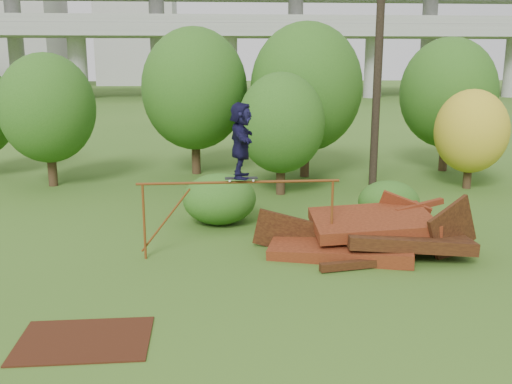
{
  "coord_description": "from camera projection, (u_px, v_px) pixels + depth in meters",
  "views": [
    {
      "loc": [
        -1.75,
        -11.18,
        4.68
      ],
      "look_at": [
        -0.8,
        2.0,
        1.6
      ],
      "focal_mm": 40.0,
      "sensor_mm": 36.0,
      "label": 1
    }
  ],
  "objects": [
    {
      "name": "ground",
      "position": [
        300.0,
        286.0,
        12.04
      ],
      "size": [
        240.0,
        240.0,
        0.0
      ],
      "primitive_type": "plane",
      "color": "#2D5116",
      "rests_on": "ground"
    },
    {
      "name": "scrap_pile",
      "position": [
        369.0,
        236.0,
        14.16
      ],
      "size": [
        5.58,
        2.98,
        1.79
      ],
      "color": "#41190B",
      "rests_on": "ground"
    },
    {
      "name": "grind_rail",
      "position": [
        239.0,
        197.0,
        13.58
      ],
      "size": [
        4.83,
        0.15,
        1.87
      ],
      "color": "brown",
      "rests_on": "ground"
    },
    {
      "name": "skateboard",
      "position": [
        241.0,
        178.0,
        13.48
      ],
      "size": [
        0.78,
        0.22,
        0.08
      ],
      "rotation": [
        0.0,
        0.0,
        0.02
      ],
      "color": "black",
      "rests_on": "grind_rail"
    },
    {
      "name": "skater",
      "position": [
        241.0,
        140.0,
        13.28
      ],
      "size": [
        0.64,
        1.68,
        1.78
      ],
      "primitive_type": "imported",
      "rotation": [
        0.0,
        0.0,
        1.5
      ],
      "color": "black",
      "rests_on": "skateboard"
    },
    {
      "name": "flat_plate",
      "position": [
        84.0,
        340.0,
        9.7
      ],
      "size": [
        2.25,
        1.62,
        0.03
      ],
      "primitive_type": "cube",
      "rotation": [
        0.0,
        0.0,
        0.02
      ],
      "color": "#37180B",
      "rests_on": "ground"
    },
    {
      "name": "tree_0",
      "position": [
        47.0,
        108.0,
        20.99
      ],
      "size": [
        3.51,
        3.51,
        4.95
      ],
      "color": "black",
      "rests_on": "ground"
    },
    {
      "name": "tree_1",
      "position": [
        194.0,
        89.0,
        23.17
      ],
      "size": [
        4.3,
        4.3,
        5.99
      ],
      "color": "black",
      "rests_on": "ground"
    },
    {
      "name": "tree_2",
      "position": [
        281.0,
        123.0,
        19.73
      ],
      "size": [
        3.04,
        3.04,
        4.28
      ],
      "color": "black",
      "rests_on": "ground"
    },
    {
      "name": "tree_3",
      "position": [
        306.0,
        88.0,
        22.58
      ],
      "size": [
        4.43,
        4.43,
        6.15
      ],
      "color": "black",
      "rests_on": "ground"
    },
    {
      "name": "tree_4",
      "position": [
        471.0,
        131.0,
        20.74
      ],
      "size": [
        2.65,
        2.65,
        3.65
      ],
      "color": "black",
      "rests_on": "ground"
    },
    {
      "name": "tree_5",
      "position": [
        448.0,
        93.0,
        23.85
      ],
      "size": [
        3.99,
        3.99,
        5.61
      ],
      "color": "black",
      "rests_on": "ground"
    },
    {
      "name": "shrub_left",
      "position": [
        219.0,
        199.0,
        16.51
      ],
      "size": [
        2.13,
        1.97,
        1.48
      ],
      "primitive_type": "ellipsoid",
      "color": "#1C4211",
      "rests_on": "ground"
    },
    {
      "name": "shrub_right",
      "position": [
        389.0,
        202.0,
        16.58
      ],
      "size": [
        1.77,
        1.63,
        1.26
      ],
      "primitive_type": "ellipsoid",
      "color": "#1C4211",
      "rests_on": "ground"
    },
    {
      "name": "utility_pole",
      "position": [
        379.0,
        44.0,
        19.46
      ],
      "size": [
        1.4,
        0.28,
        10.25
      ],
      "color": "black",
      "rests_on": "ground"
    },
    {
      "name": "freeway_overpass",
      "position": [
        227.0,
        13.0,
        70.82
      ],
      "size": [
        160.0,
        15.0,
        13.7
      ],
      "color": "gray",
      "rests_on": "ground"
    },
    {
      "name": "building_right",
      "position": [
        137.0,
        9.0,
        106.83
      ],
      "size": [
        14.0,
        14.0,
        28.0
      ],
      "primitive_type": "cube",
      "color": "#9E9E99",
      "rests_on": "ground"
    }
  ]
}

